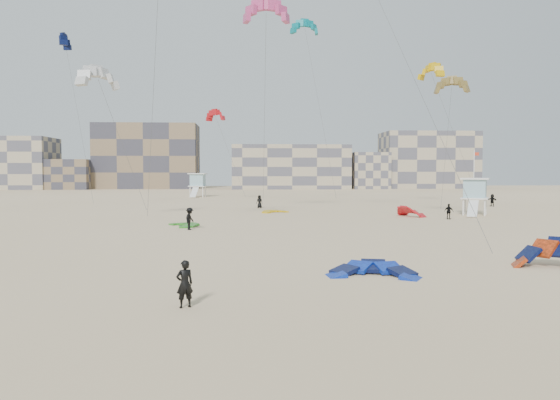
{
  "coord_description": "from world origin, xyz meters",
  "views": [
    {
      "loc": [
        -1.73,
        -22.32,
        4.79
      ],
      "look_at": [
        -0.06,
        6.0,
        3.3
      ],
      "focal_mm": 35.0,
      "sensor_mm": 36.0,
      "label": 1
    }
  ],
  "objects": [
    {
      "name": "condo_west_b",
      "position": [
        -30.0,
        134.0,
        9.0
      ],
      "size": [
        28.0,
        14.0,
        18.0
      ],
      "primitive_type": "cube",
      "color": "#776147",
      "rests_on": "ground"
    },
    {
      "name": "ground",
      "position": [
        0.0,
        0.0,
        0.0
      ],
      "size": [
        320.0,
        320.0,
        0.0
      ],
      "primitive_type": "plane",
      "color": "beige",
      "rests_on": "ground"
    },
    {
      "name": "kite_ground_yellow",
      "position": [
        1.35,
        41.05,
        0.0
      ],
      "size": [
        4.07,
        4.14,
        0.65
      ],
      "primitive_type": null,
      "rotation": [
        0.07,
        0.0,
        0.5
      ],
      "color": "#C99A06",
      "rests_on": "ground"
    },
    {
      "name": "kite_fly_yellow",
      "position": [
        22.92,
        50.47,
        18.09
      ],
      "size": [
        9.63,
        5.3,
        18.57
      ],
      "rotation": [
        0.0,
        0.0,
        -1.08
      ],
      "color": "#C99A06",
      "rests_on": "ground"
    },
    {
      "name": "condo_east",
      "position": [
        50.0,
        132.0,
        8.0
      ],
      "size": [
        26.0,
        14.0,
        16.0
      ],
      "primitive_type": "cube",
      "color": "tan",
      "rests_on": "ground"
    },
    {
      "name": "kitesurfer_e",
      "position": [
        -0.23,
        49.06,
        0.84
      ],
      "size": [
        0.96,
        0.8,
        1.69
      ],
      "primitive_type": "imported",
      "rotation": [
        0.0,
        0.0,
        -0.37
      ],
      "color": "black",
      "rests_on": "ground"
    },
    {
      "name": "kitesurfer_d",
      "position": [
        18.33,
        30.93,
        0.79
      ],
      "size": [
        0.96,
        0.87,
        1.57
      ],
      "primitive_type": "imported",
      "rotation": [
        0.0,
        0.0,
        2.47
      ],
      "color": "black",
      "rests_on": "ground"
    },
    {
      "name": "kite_fly_grey",
      "position": [
        -15.47,
        29.18,
        13.27
      ],
      "size": [
        6.58,
        5.64,
        13.82
      ],
      "rotation": [
        0.0,
        0.0,
        0.8
      ],
      "color": "silver",
      "rests_on": "ground"
    },
    {
      "name": "kite_fly_olive",
      "position": [
        18.3,
        30.66,
        13.14
      ],
      "size": [
        4.22,
        4.28,
        13.44
      ],
      "rotation": [
        0.0,
        0.0,
        -0.41
      ],
      "color": "olive",
      "rests_on": "ground"
    },
    {
      "name": "kitesurfer_f",
      "position": [
        31.77,
        50.59,
        0.85
      ],
      "size": [
        1.18,
        1.63,
        1.7
      ],
      "primitive_type": "imported",
      "rotation": [
        0.0,
        0.0,
        -1.08
      ],
      "color": "black",
      "rests_on": "ground"
    },
    {
      "name": "condo_fill_left",
      "position": [
        -50.0,
        128.0,
        4.0
      ],
      "size": [
        12.0,
        10.0,
        8.0
      ],
      "primitive_type": "cube",
      "color": "#776147",
      "rests_on": "ground"
    },
    {
      "name": "kite_fly_pink",
      "position": [
        0.19,
        34.51,
        21.03
      ],
      "size": [
        4.8,
        18.62,
        21.41
      ],
      "rotation": [
        0.0,
        0.0,
        -0.05
      ],
      "color": "#CC3E8B",
      "rests_on": "ground"
    },
    {
      "name": "flagpole",
      "position": [
        23.91,
        38.22,
        3.81
      ],
      "size": [
        0.59,
        0.09,
        7.23
      ],
      "color": "white",
      "rests_on": "ground"
    },
    {
      "name": "kite_ground_blue",
      "position": [
        4.0,
        2.21,
        0.0
      ],
      "size": [
        4.74,
        4.91,
        2.08
      ],
      "primitive_type": null,
      "rotation": [
        0.26,
        0.0,
        -0.23
      ],
      "color": "#093CBA",
      "rests_on": "ground"
    },
    {
      "name": "kite_fly_navy",
      "position": [
        -24.33,
        47.61,
        20.8
      ],
      "size": [
        6.21,
        6.45,
        20.85
      ],
      "rotation": [
        0.0,
        0.0,
        1.72
      ],
      "color": "#0A1943",
      "rests_on": "ground"
    },
    {
      "name": "kite_ground_green",
      "position": [
        -7.35,
        25.66,
        0.0
      ],
      "size": [
        4.49,
        4.38,
        0.64
      ],
      "primitive_type": null,
      "rotation": [
        0.06,
        0.0,
        -1.16
      ],
      "color": "green",
      "rests_on": "ground"
    },
    {
      "name": "kitesurfer_c",
      "position": [
        -6.51,
        22.6,
        0.92
      ],
      "size": [
        1.0,
        1.33,
        1.83
      ],
      "primitive_type": "imported",
      "rotation": [
        0.0,
        0.0,
        1.27
      ],
      "color": "black",
      "rests_on": "ground"
    },
    {
      "name": "kite_fly_teal_b",
      "position": [
        6.59,
        57.68,
        25.58
      ],
      "size": [
        6.32,
        6.35,
        25.86
      ],
      "rotation": [
        0.0,
        0.0,
        0.15
      ],
      "color": "#07897D",
      "rests_on": "ground"
    },
    {
      "name": "kite_ground_orange",
      "position": [
        13.47,
        3.42,
        0.0
      ],
      "size": [
        5.72,
        5.73,
        4.02
      ],
      "primitive_type": null,
      "rotation": [
        0.73,
        0.0,
        -0.66
      ],
      "color": "#FB4111",
      "rests_on": "ground"
    },
    {
      "name": "lifeguard_tower_near",
      "position": [
        23.12,
        35.99,
        2.02
      ],
      "size": [
        3.87,
        6.1,
        4.08
      ],
      "rotation": [
        0.0,
        0.0,
        -0.47
      ],
      "color": "white",
      "rests_on": "ground"
    },
    {
      "name": "condo_fill_right",
      "position": [
        32.0,
        128.0,
        5.0
      ],
      "size": [
        10.0,
        10.0,
        10.0
      ],
      "primitive_type": "cube",
      "color": "tan",
      "rests_on": "ground"
    },
    {
      "name": "kitesurfer_main",
      "position": [
        -3.96,
        -3.19,
        0.84
      ],
      "size": [
        0.73,
        0.63,
        1.69
      ],
      "primitive_type": "imported",
      "rotation": [
        0.0,
        0.0,
        3.58
      ],
      "color": "black",
      "rests_on": "ground"
    },
    {
      "name": "lifeguard_tower_far",
      "position": [
        -11.19,
        81.12,
        2.21
      ],
      "size": [
        3.54,
        6.31,
        4.46
      ],
      "rotation": [
        0.0,
        0.0,
        -0.13
      ],
      "color": "white",
      "rests_on": "ground"
    },
    {
      "name": "kite_fly_red",
      "position": [
        -6.88,
        65.63,
        13.6
      ],
      "size": [
        7.17,
        7.36,
        13.88
      ],
      "rotation": [
        0.0,
        0.0,
        2.45
      ],
      "color": "red",
      "rests_on": "ground"
    },
    {
      "name": "condo_mid",
      "position": [
        10.0,
        130.0,
        6.0
      ],
      "size": [
        32.0,
        16.0,
        12.0
      ],
      "primitive_type": "cube",
      "color": "tan",
      "rests_on": "ground"
    },
    {
      "name": "kite_ground_red_far",
      "position": [
        15.55,
        34.66,
        0.0
      ],
      "size": [
        4.71,
        4.63,
        3.33
      ],
      "primitive_type": null,
      "rotation": [
        0.65,
        0.0,
        2.01
      ],
      "color": "red",
      "rests_on": "ground"
    }
  ]
}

